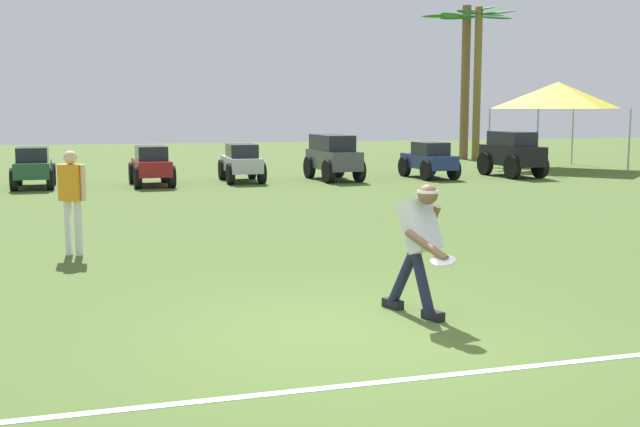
{
  "coord_description": "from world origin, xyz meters",
  "views": [
    {
      "loc": [
        -2.22,
        -7.31,
        2.23
      ],
      "look_at": [
        0.26,
        2.16,
        0.9
      ],
      "focal_mm": 45.0,
      "sensor_mm": 36.0,
      "label": 1
    }
  ],
  "objects_px": {
    "parked_car_slot_d": "(242,162)",
    "event_tent": "(558,95)",
    "frisbee_thrower": "(419,242)",
    "parked_car_slot_e": "(333,156)",
    "parked_car_slot_b": "(33,167)",
    "palm_tree_right_of_centre": "(478,70)",
    "parked_car_slot_f": "(429,160)",
    "parked_car_slot_c": "(151,165)",
    "frisbee_in_flight": "(443,261)",
    "palm_tree_left_of_centre": "(465,71)",
    "teammate_near_sideline": "(72,193)",
    "parked_car_slot_g": "(512,153)"
  },
  "relations": [
    {
      "from": "parked_car_slot_d",
      "to": "event_tent",
      "type": "distance_m",
      "value": 11.81
    },
    {
      "from": "parked_car_slot_b",
      "to": "frisbee_in_flight",
      "type": "bearing_deg",
      "value": -71.69
    },
    {
      "from": "teammate_near_sideline",
      "to": "parked_car_slot_f",
      "type": "distance_m",
      "value": 14.51
    },
    {
      "from": "parked_car_slot_b",
      "to": "event_tent",
      "type": "bearing_deg",
      "value": 7.67
    },
    {
      "from": "frisbee_in_flight",
      "to": "parked_car_slot_d",
      "type": "bearing_deg",
      "value": 88.05
    },
    {
      "from": "palm_tree_left_of_centre",
      "to": "parked_car_slot_g",
      "type": "bearing_deg",
      "value": -104.03
    },
    {
      "from": "frisbee_thrower",
      "to": "frisbee_in_flight",
      "type": "height_order",
      "value": "frisbee_thrower"
    },
    {
      "from": "palm_tree_right_of_centre",
      "to": "palm_tree_left_of_centre",
      "type": "bearing_deg",
      "value": 102.93
    },
    {
      "from": "frisbee_in_flight",
      "to": "parked_car_slot_c",
      "type": "relative_size",
      "value": 0.16
    },
    {
      "from": "frisbee_in_flight",
      "to": "parked_car_slot_g",
      "type": "height_order",
      "value": "parked_car_slot_g"
    },
    {
      "from": "parked_car_slot_e",
      "to": "parked_car_slot_f",
      "type": "height_order",
      "value": "parked_car_slot_e"
    },
    {
      "from": "parked_car_slot_d",
      "to": "parked_car_slot_f",
      "type": "bearing_deg",
      "value": -2.94
    },
    {
      "from": "parked_car_slot_e",
      "to": "parked_car_slot_f",
      "type": "xyz_separation_m",
      "value": [
        3.0,
        -0.18,
        -0.16
      ]
    },
    {
      "from": "teammate_near_sideline",
      "to": "event_tent",
      "type": "xyz_separation_m",
      "value": [
        15.72,
        12.84,
        1.61
      ]
    },
    {
      "from": "frisbee_thrower",
      "to": "palm_tree_right_of_centre",
      "type": "distance_m",
      "value": 24.74
    },
    {
      "from": "frisbee_in_flight",
      "to": "parked_car_slot_f",
      "type": "height_order",
      "value": "parked_car_slot_f"
    },
    {
      "from": "parked_car_slot_b",
      "to": "parked_car_slot_d",
      "type": "xyz_separation_m",
      "value": [
        5.72,
        0.28,
        0.0
      ]
    },
    {
      "from": "teammate_near_sideline",
      "to": "parked_car_slot_d",
      "type": "height_order",
      "value": "teammate_near_sideline"
    },
    {
      "from": "parked_car_slot_f",
      "to": "parked_car_slot_c",
      "type": "bearing_deg",
      "value": -178.67
    },
    {
      "from": "frisbee_thrower",
      "to": "parked_car_slot_e",
      "type": "xyz_separation_m",
      "value": [
        3.3,
        15.23,
        -0.07
      ]
    },
    {
      "from": "parked_car_slot_d",
      "to": "parked_car_slot_g",
      "type": "xyz_separation_m",
      "value": [
        8.46,
        -0.43,
        0.18
      ]
    },
    {
      "from": "palm_tree_right_of_centre",
      "to": "frisbee_thrower",
      "type": "bearing_deg",
      "value": -116.95
    },
    {
      "from": "teammate_near_sideline",
      "to": "parked_car_slot_d",
      "type": "distance_m",
      "value": 11.62
    },
    {
      "from": "frisbee_in_flight",
      "to": "parked_car_slot_b",
      "type": "height_order",
      "value": "parked_car_slot_b"
    },
    {
      "from": "frisbee_thrower",
      "to": "parked_car_slot_c",
      "type": "relative_size",
      "value": 0.63
    },
    {
      "from": "frisbee_in_flight",
      "to": "parked_car_slot_e",
      "type": "relative_size",
      "value": 0.14
    },
    {
      "from": "event_tent",
      "to": "palm_tree_right_of_centre",
      "type": "bearing_deg",
      "value": 101.11
    },
    {
      "from": "teammate_near_sideline",
      "to": "parked_car_slot_f",
      "type": "height_order",
      "value": "teammate_near_sideline"
    },
    {
      "from": "frisbee_thrower",
      "to": "parked_car_slot_b",
      "type": "relative_size",
      "value": 0.64
    },
    {
      "from": "parked_car_slot_c",
      "to": "parked_car_slot_g",
      "type": "xyz_separation_m",
      "value": [
        11.06,
        0.06,
        0.18
      ]
    },
    {
      "from": "palm_tree_right_of_centre",
      "to": "parked_car_slot_d",
      "type": "bearing_deg",
      "value": -148.18
    },
    {
      "from": "parked_car_slot_c",
      "to": "parked_car_slot_g",
      "type": "distance_m",
      "value": 11.06
    },
    {
      "from": "teammate_near_sideline",
      "to": "parked_car_slot_g",
      "type": "relative_size",
      "value": 0.64
    },
    {
      "from": "teammate_near_sideline",
      "to": "parked_car_slot_g",
      "type": "bearing_deg",
      "value": 39.21
    },
    {
      "from": "teammate_near_sideline",
      "to": "parked_car_slot_c",
      "type": "height_order",
      "value": "teammate_near_sideline"
    },
    {
      "from": "frisbee_thrower",
      "to": "parked_car_slot_d",
      "type": "distance_m",
      "value": 15.36
    },
    {
      "from": "parked_car_slot_f",
      "to": "frisbee_in_flight",
      "type": "bearing_deg",
      "value": -111.89
    },
    {
      "from": "parked_car_slot_g",
      "to": "event_tent",
      "type": "bearing_deg",
      "value": 39.33
    },
    {
      "from": "teammate_near_sideline",
      "to": "palm_tree_left_of_centre",
      "type": "xyz_separation_m",
      "value": [
        14.65,
        18.14,
        2.65
      ]
    },
    {
      "from": "frisbee_thrower",
      "to": "event_tent",
      "type": "bearing_deg",
      "value": 55.31
    },
    {
      "from": "parked_car_slot_f",
      "to": "parked_car_slot_e",
      "type": "bearing_deg",
      "value": 176.65
    },
    {
      "from": "parked_car_slot_d",
      "to": "palm_tree_left_of_centre",
      "type": "bearing_deg",
      "value": 35.19
    },
    {
      "from": "frisbee_in_flight",
      "to": "parked_car_slot_b",
      "type": "bearing_deg",
      "value": 108.31
    },
    {
      "from": "palm_tree_left_of_centre",
      "to": "palm_tree_right_of_centre",
      "type": "height_order",
      "value": "palm_tree_left_of_centre"
    },
    {
      "from": "parked_car_slot_b",
      "to": "frisbee_thrower",
      "type": "bearing_deg",
      "value": -71.12
    },
    {
      "from": "frisbee_thrower",
      "to": "parked_car_slot_e",
      "type": "height_order",
      "value": "frisbee_thrower"
    },
    {
      "from": "frisbee_thrower",
      "to": "parked_car_slot_c",
      "type": "xyz_separation_m",
      "value": [
        -2.03,
        14.86,
        -0.23
      ]
    },
    {
      "from": "palm_tree_right_of_centre",
      "to": "parked_car_slot_f",
      "type": "bearing_deg",
      "value": -125.19
    },
    {
      "from": "parked_car_slot_c",
      "to": "teammate_near_sideline",
      "type": "bearing_deg",
      "value": -99.13
    },
    {
      "from": "parked_car_slot_d",
      "to": "parked_car_slot_g",
      "type": "relative_size",
      "value": 0.91
    }
  ]
}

